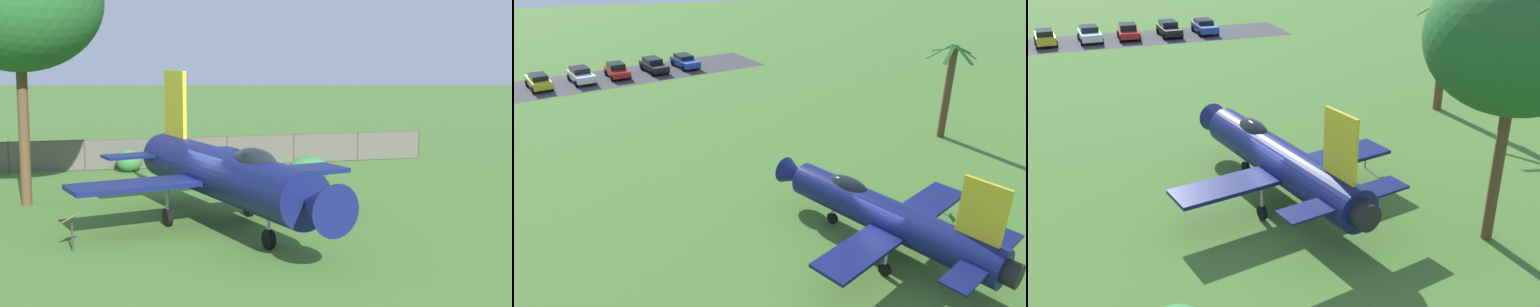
# 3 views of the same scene
# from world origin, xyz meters

# --- Properties ---
(ground_plane) EXTENTS (200.00, 200.00, 0.00)m
(ground_plane) POSITION_xyz_m (0.00, 0.00, 0.00)
(ground_plane) COLOR #47722D
(display_jet) EXTENTS (11.87, 9.68, 5.17)m
(display_jet) POSITION_xyz_m (-0.33, -0.17, 1.87)
(display_jet) COLOR #111951
(display_jet) RESTS_ON ground_plane
(shade_tree) EXTENTS (6.27, 6.30, 10.39)m
(shade_tree) POSITION_xyz_m (3.74, 7.68, 7.72)
(shade_tree) COLOR brown
(shade_tree) RESTS_ON ground_plane
(perimeter_fence) EXTENTS (5.83, 24.51, 1.58)m
(perimeter_fence) POSITION_xyz_m (13.21, 1.97, 0.84)
(perimeter_fence) COLOR #4C4238
(perimeter_fence) RESTS_ON ground_plane
(shrub_near_fence) EXTENTS (1.12, 1.28, 1.11)m
(shrub_near_fence) POSITION_xyz_m (11.64, 4.97, 0.56)
(shrub_near_fence) COLOR #387F3D
(shrub_near_fence) RESTS_ON ground_plane
(shrub_by_tree) EXTENTS (1.68, 1.88, 1.17)m
(shrub_by_tree) POSITION_xyz_m (8.74, -3.60, 0.58)
(shrub_by_tree) COLOR #387F3D
(shrub_by_tree) RESTS_ON ground_plane
(info_plaque) EXTENTS (0.67, 0.52, 1.14)m
(info_plaque) POSITION_xyz_m (-2.96, 4.37, 0.85)
(info_plaque) COLOR #333333
(info_plaque) RESTS_ON ground_plane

